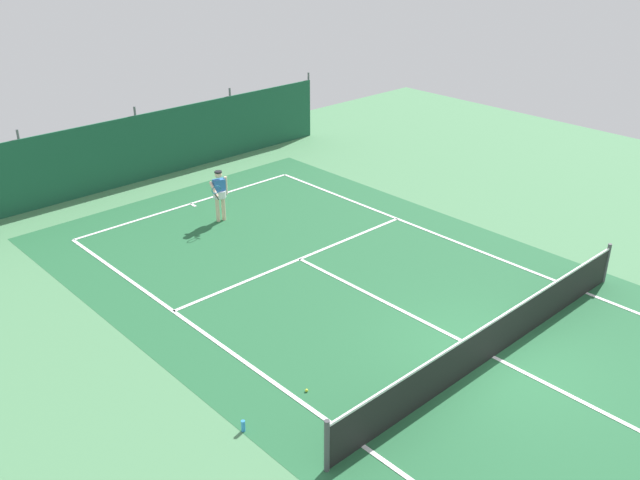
{
  "coord_description": "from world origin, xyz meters",
  "views": [
    {
      "loc": [
        -11.37,
        -6.68,
        8.89
      ],
      "look_at": [
        -0.01,
        5.56,
        0.9
      ],
      "focal_mm": 39.03,
      "sensor_mm": 36.0,
      "label": 1
    }
  ],
  "objects_px": {
    "tennis_net": "(495,337)",
    "tennis_player": "(219,192)",
    "tennis_ball_near_player": "(307,390)",
    "water_bottle": "(243,426)"
  },
  "relations": [
    {
      "from": "tennis_ball_near_player",
      "to": "water_bottle",
      "type": "height_order",
      "value": "water_bottle"
    },
    {
      "from": "tennis_player",
      "to": "water_bottle",
      "type": "relative_size",
      "value": 6.83
    },
    {
      "from": "tennis_ball_near_player",
      "to": "water_bottle",
      "type": "bearing_deg",
      "value": -177.65
    },
    {
      "from": "tennis_net",
      "to": "tennis_ball_near_player",
      "type": "relative_size",
      "value": 153.33
    },
    {
      "from": "water_bottle",
      "to": "tennis_net",
      "type": "bearing_deg",
      "value": -18.28
    },
    {
      "from": "tennis_net",
      "to": "tennis_player",
      "type": "height_order",
      "value": "tennis_player"
    },
    {
      "from": "tennis_ball_near_player",
      "to": "water_bottle",
      "type": "relative_size",
      "value": 0.28
    },
    {
      "from": "tennis_net",
      "to": "tennis_player",
      "type": "xyz_separation_m",
      "value": [
        -0.04,
        10.09,
        0.45
      ]
    },
    {
      "from": "tennis_net",
      "to": "tennis_player",
      "type": "distance_m",
      "value": 10.1
    },
    {
      "from": "tennis_ball_near_player",
      "to": "tennis_net",
      "type": "bearing_deg",
      "value": -26.19
    }
  ]
}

